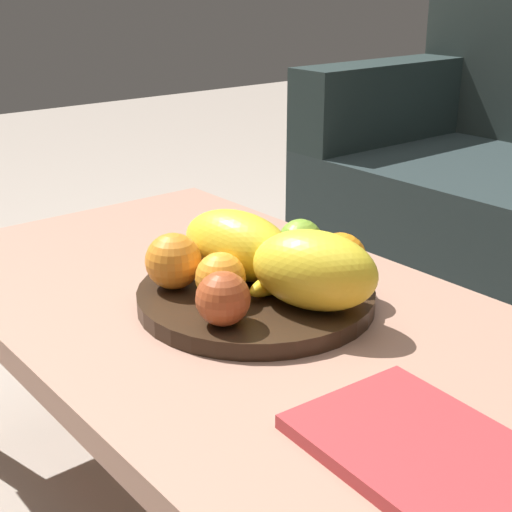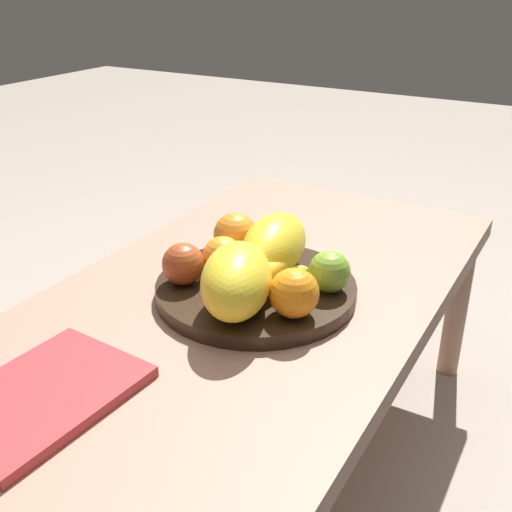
{
  "view_description": "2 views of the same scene",
  "coord_description": "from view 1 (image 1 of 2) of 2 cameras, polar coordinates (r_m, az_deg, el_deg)",
  "views": [
    {
      "loc": [
        0.72,
        -0.59,
        0.85
      ],
      "look_at": [
        -0.04,
        0.02,
        0.48
      ],
      "focal_mm": 51.67,
      "sensor_mm": 36.0,
      "label": 1
    },
    {
      "loc": [
        0.76,
        0.49,
        0.92
      ],
      "look_at": [
        -0.04,
        0.02,
        0.48
      ],
      "focal_mm": 43.08,
      "sensor_mm": 36.0,
      "label": 2
    }
  ],
  "objects": [
    {
      "name": "orange_front",
      "position": [
        1.06,
        -6.42,
        -0.39
      ],
      "size": [
        0.08,
        0.08,
        0.08
      ],
      "primitive_type": "sphere",
      "color": "orange",
      "rests_on": "fruit_bowl"
    },
    {
      "name": "orange_right",
      "position": [
        1.07,
        6.53,
        -0.25
      ],
      "size": [
        0.08,
        0.08,
        0.08
      ],
      "primitive_type": "sphere",
      "color": "orange",
      "rests_on": "fruit_bowl"
    },
    {
      "name": "fruit_bowl",
      "position": [
        1.07,
        -0.0,
        -3.13
      ],
      "size": [
        0.34,
        0.34,
        0.03
      ],
      "primitive_type": "cylinder",
      "color": "black",
      "rests_on": "coffee_table"
    },
    {
      "name": "banana_bunch",
      "position": [
        1.05,
        2.09,
        -0.91
      ],
      "size": [
        0.17,
        0.15,
        0.06
      ],
      "color": "yellow",
      "rests_on": "fruit_bowl"
    },
    {
      "name": "apple_front",
      "position": [
        0.94,
        -2.58,
        -3.32
      ],
      "size": [
        0.07,
        0.07,
        0.07
      ],
      "primitive_type": "sphere",
      "color": "#AB4823",
      "rests_on": "fruit_bowl"
    },
    {
      "name": "orange_left",
      "position": [
        1.01,
        -2.77,
        -1.66
      ],
      "size": [
        0.07,
        0.07,
        0.07
      ],
      "primitive_type": "sphere",
      "color": "orange",
      "rests_on": "fruit_bowl"
    },
    {
      "name": "coffee_table",
      "position": [
        1.05,
        0.35,
        -6.82
      ],
      "size": [
        1.22,
        0.62,
        0.4
      ],
      "color": "#A87B65",
      "rests_on": "ground_plane"
    },
    {
      "name": "melon_large_front",
      "position": [
        1.08,
        -1.46,
        0.87
      ],
      "size": [
        0.21,
        0.13,
        0.1
      ],
      "primitive_type": "ellipsoid",
      "rotation": [
        0.0,
        0.0,
        0.18
      ],
      "color": "yellow",
      "rests_on": "fruit_bowl"
    },
    {
      "name": "magazine",
      "position": [
        0.77,
        12.81,
        -14.43
      ],
      "size": [
        0.26,
        0.2,
        0.02
      ],
      "primitive_type": "cube",
      "rotation": [
        0.0,
        0.0,
        -0.07
      ],
      "color": "#B23437",
      "rests_on": "coffee_table"
    },
    {
      "name": "apple_left",
      "position": [
        1.15,
        3.47,
        1.15
      ],
      "size": [
        0.07,
        0.07,
        0.07
      ],
      "primitive_type": "sphere",
      "color": "#7BA932",
      "rests_on": "fruit_bowl"
    },
    {
      "name": "melon_smaller_beside",
      "position": [
        0.99,
        4.53,
        -1.09
      ],
      "size": [
        0.2,
        0.17,
        0.11
      ],
      "primitive_type": "ellipsoid",
      "rotation": [
        0.0,
        0.0,
        0.41
      ],
      "color": "yellow",
      "rests_on": "fruit_bowl"
    }
  ]
}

